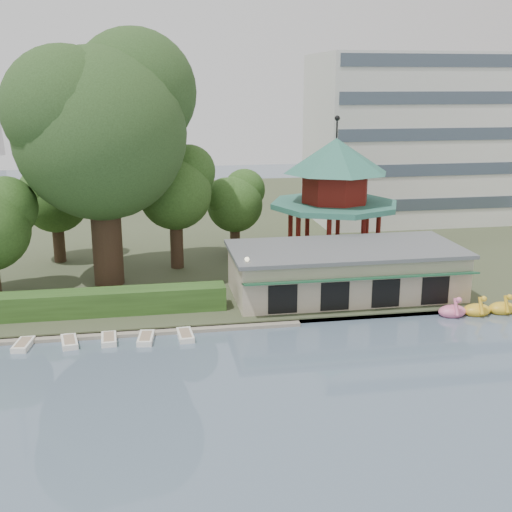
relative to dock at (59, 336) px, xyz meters
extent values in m
plane|color=slate|center=(12.00, -17.20, -0.12)|extent=(220.00, 220.00, 0.00)
cube|color=#424930|center=(12.00, 34.80, 0.08)|extent=(220.00, 70.00, 0.40)
cube|color=gray|center=(12.00, 0.10, 0.03)|extent=(220.00, 0.60, 0.30)
cube|color=gray|center=(0.00, 0.00, 0.00)|extent=(34.00, 1.60, 0.24)
cube|color=#B6A68D|center=(22.00, 4.80, 2.08)|extent=(18.00, 8.00, 3.60)
cube|color=#595B5E|center=(22.00, 4.80, 4.03)|extent=(18.60, 8.60, 0.30)
cube|color=#194C2D|center=(22.00, 0.50, 2.88)|extent=(18.00, 1.59, 0.45)
cylinder|color=#B6A68D|center=(24.00, 14.80, 0.88)|extent=(10.40, 10.40, 1.20)
cylinder|color=#2F6E5C|center=(24.00, 14.80, 5.73)|extent=(12.40, 12.40, 0.50)
cylinder|color=maroon|center=(24.00, 14.80, 7.38)|extent=(6.40, 6.40, 2.80)
cone|color=#2F6E5C|center=(24.00, 14.80, 10.38)|extent=(10.00, 10.00, 3.20)
cylinder|color=black|center=(24.00, 14.80, 12.88)|extent=(0.16, 0.16, 1.80)
cube|color=silver|center=(42.00, 32.80, 10.28)|extent=(30.00, 14.00, 20.00)
cube|color=#325720|center=(-3.00, 3.30, 1.18)|extent=(30.00, 2.00, 1.80)
cylinder|color=black|center=(13.50, 1.80, 2.28)|extent=(0.12, 0.12, 4.00)
sphere|color=beige|center=(13.50, 1.80, 4.38)|extent=(0.36, 0.36, 0.36)
cylinder|color=#3A281C|center=(3.00, 10.80, 5.38)|extent=(2.51, 2.51, 10.19)
sphere|color=#2D4A20|center=(3.00, 10.80, 12.92)|extent=(13.94, 13.94, 13.94)
sphere|color=#2D4A20|center=(5.79, 12.89, 16.18)|extent=(10.46, 10.46, 10.46)
sphere|color=#2D4A20|center=(0.56, 9.41, 14.96)|extent=(9.76, 9.76, 9.76)
sphere|color=#325720|center=(-4.65, 9.81, 7.31)|extent=(5.04, 5.04, 5.04)
cylinder|color=#3A281C|center=(9.00, 14.80, 3.09)|extent=(1.19, 1.19, 5.62)
sphere|color=#325720|center=(9.00, 14.80, 7.25)|extent=(6.62, 6.62, 6.62)
sphere|color=#325720|center=(10.32, 15.79, 9.05)|extent=(4.97, 4.97, 4.97)
sphere|color=#325720|center=(7.84, 14.14, 8.38)|extent=(4.64, 4.64, 4.64)
cylinder|color=#3A281C|center=(15.00, 18.80, 2.31)|extent=(0.99, 0.99, 4.06)
sphere|color=#325720|center=(15.00, 18.80, 5.32)|extent=(5.52, 5.52, 5.52)
sphere|color=#325720|center=(16.10, 19.63, 6.62)|extent=(4.14, 4.14, 4.14)
sphere|color=#325720|center=(14.03, 18.25, 6.13)|extent=(3.86, 3.86, 3.86)
cylinder|color=#3A281C|center=(-2.00, 18.80, 2.70)|extent=(1.11, 1.11, 4.85)
sphere|color=#325720|center=(-2.00, 18.80, 6.29)|extent=(6.16, 6.16, 6.16)
sphere|color=#325720|center=(-0.77, 19.72, 7.84)|extent=(4.62, 4.62, 4.62)
sphere|color=#325720|center=(-3.08, 18.18, 7.26)|extent=(4.31, 4.31, 4.31)
ellipsoid|color=pink|center=(28.81, -0.62, 0.23)|extent=(2.16, 1.44, 0.99)
cylinder|color=pink|center=(28.81, -1.17, 0.78)|extent=(0.26, 0.79, 1.29)
sphere|color=pink|center=(28.81, -1.47, 1.43)|extent=(0.44, 0.44, 0.44)
ellipsoid|color=yellow|center=(30.77, -0.68, 0.23)|extent=(2.16, 1.44, 0.99)
cylinder|color=yellow|center=(30.77, -1.23, 0.78)|extent=(0.26, 0.79, 1.29)
sphere|color=yellow|center=(30.77, -1.53, 1.43)|extent=(0.44, 0.44, 0.44)
ellipsoid|color=gold|center=(32.87, -0.65, 0.23)|extent=(2.16, 1.44, 0.99)
cylinder|color=gold|center=(32.87, -1.20, 0.78)|extent=(0.26, 0.79, 1.29)
sphere|color=gold|center=(32.87, -1.50, 1.43)|extent=(0.44, 0.44, 0.44)
cube|color=white|center=(-2.11, -1.23, 0.06)|extent=(1.31, 2.42, 0.36)
cube|color=white|center=(0.86, -1.30, 0.06)|extent=(1.38, 2.44, 0.36)
cube|color=white|center=(3.46, -1.23, 0.06)|extent=(1.13, 2.35, 0.36)
cube|color=white|center=(5.94, -1.54, 0.06)|extent=(1.26, 2.40, 0.36)
cube|color=white|center=(8.64, -1.47, 0.06)|extent=(1.15, 2.36, 0.36)
camera|label=1|loc=(6.38, -43.00, 16.93)|focal=45.00mm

